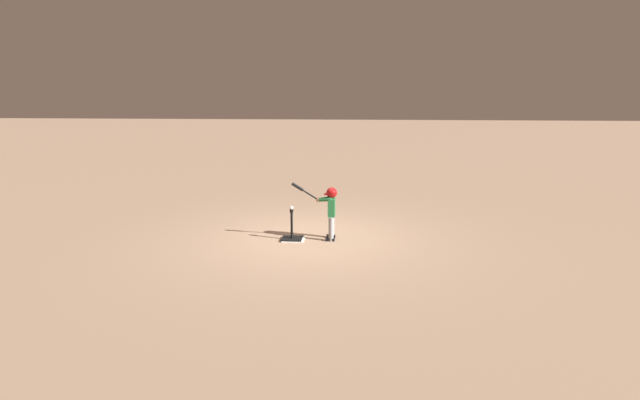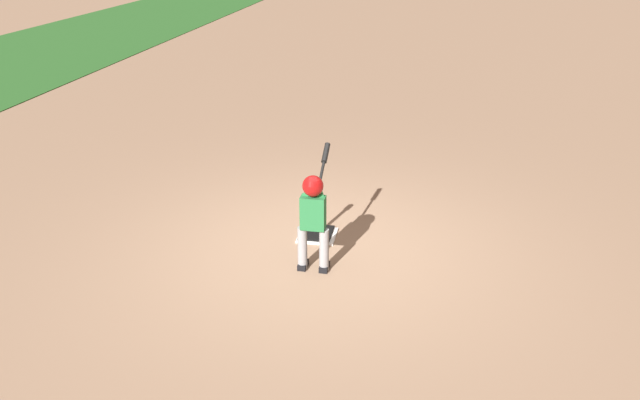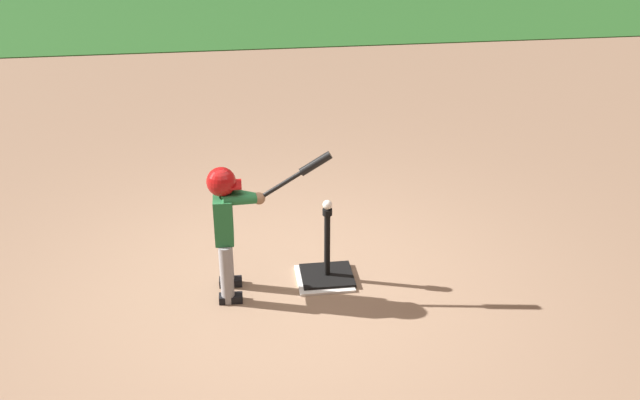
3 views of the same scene
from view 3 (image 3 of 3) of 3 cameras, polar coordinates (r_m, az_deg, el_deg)
ground_plane at (r=5.93m, az=-2.23°, el=-6.94°), size 90.00×90.00×0.00m
grass_outfield_strip at (r=15.39m, az=-5.94°, el=14.12°), size 56.00×5.80×0.02m
home_plate at (r=6.06m, az=0.32°, el=-6.00°), size 0.44×0.44×0.02m
batting_tee at (r=6.03m, az=0.54°, el=-5.27°), size 0.41×0.37×0.63m
batter_child at (r=5.59m, az=-7.00°, el=-1.22°), size 0.92×0.34×1.17m
baseball at (r=5.75m, az=0.57°, el=-0.37°), size 0.07×0.07×0.07m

